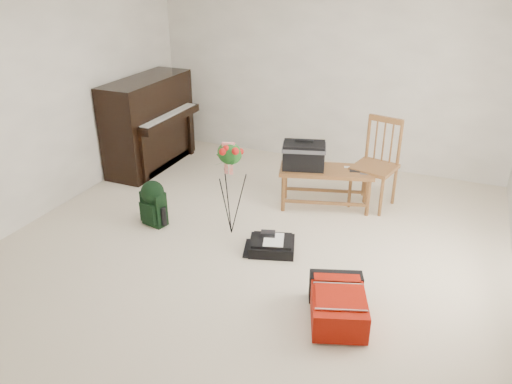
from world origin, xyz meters
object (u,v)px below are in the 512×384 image
at_px(black_duffel, 272,245).
at_px(flower_stand, 230,189).
at_px(dining_chair, 375,165).
at_px(red_suitcase, 339,302).
at_px(bench, 312,158).
at_px(green_backpack, 153,201).
at_px(piano, 150,125).

height_order(black_duffel, flower_stand, flower_stand).
relative_size(dining_chair, red_suitcase, 1.38).
relative_size(bench, red_suitcase, 1.51).
distance_m(dining_chair, flower_stand, 1.81).
bearing_deg(green_backpack, flower_stand, 23.62).
bearing_deg(dining_chair, bench, -144.97).
bearing_deg(dining_chair, green_backpack, -132.79).
bearing_deg(black_duffel, red_suitcase, -56.90).
height_order(red_suitcase, black_duffel, red_suitcase).
bearing_deg(green_backpack, bench, 52.04).
relative_size(red_suitcase, black_duffel, 1.42).
relative_size(dining_chair, green_backpack, 2.01).
distance_m(red_suitcase, green_backpack, 2.42).
relative_size(bench, dining_chair, 1.10).
bearing_deg(piano, red_suitcase, -33.96).
height_order(bench, dining_chair, dining_chair).
bearing_deg(bench, red_suitcase, -81.92).
height_order(bench, black_duffel, bench).
distance_m(bench, black_duffel, 1.30).
distance_m(piano, dining_chair, 3.15).
xyz_separation_m(dining_chair, flower_stand, (-1.27, -1.30, 0.01)).
bearing_deg(black_duffel, flower_stand, 144.54).
distance_m(dining_chair, black_duffel, 1.70).
relative_size(piano, dining_chair, 1.42).
relative_size(piano, flower_stand, 1.40).
distance_m(red_suitcase, flower_stand, 1.74).
bearing_deg(bench, dining_chair, 6.30).
bearing_deg(flower_stand, red_suitcase, -48.96).
bearing_deg(dining_chair, red_suitcase, -72.97).
bearing_deg(black_duffel, dining_chair, 46.58).
height_order(dining_chair, red_suitcase, dining_chair).
height_order(bench, flower_stand, flower_stand).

